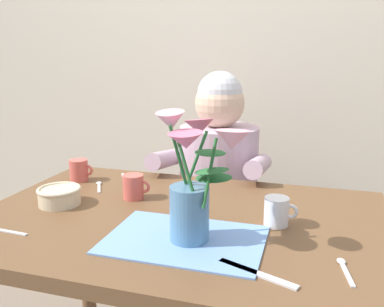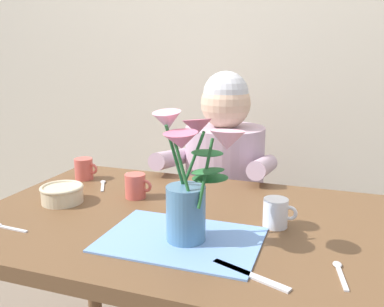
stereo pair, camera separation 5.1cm
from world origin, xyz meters
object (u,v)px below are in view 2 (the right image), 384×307
(seated_person, at_px, (224,202))
(coffee_cup, at_px, (276,213))
(ceramic_bowl, at_px, (62,193))
(tea_cup, at_px, (136,186))
(dinner_knife, at_px, (250,275))
(ceramic_mug, at_px, (84,169))
(flower_vase, at_px, (190,181))

(seated_person, height_order, coffee_cup, seated_person)
(ceramic_bowl, xyz_separation_m, tea_cup, (0.20, 0.12, 0.01))
(ceramic_bowl, height_order, dinner_knife, ceramic_bowl)
(seated_person, bearing_deg, ceramic_bowl, -118.53)
(ceramic_bowl, height_order, coffee_cup, coffee_cup)
(ceramic_mug, height_order, coffee_cup, same)
(seated_person, distance_m, ceramic_mug, 0.63)
(seated_person, bearing_deg, coffee_cup, -61.20)
(seated_person, height_order, ceramic_mug, seated_person)
(seated_person, xyz_separation_m, ceramic_mug, (-0.44, -0.39, 0.22))
(seated_person, height_order, flower_vase, seated_person)
(dinner_knife, bearing_deg, tea_cup, 162.61)
(seated_person, distance_m, ceramic_bowl, 0.76)
(ceramic_bowl, distance_m, dinner_knife, 0.70)
(seated_person, distance_m, dinner_knife, 0.94)
(ceramic_mug, xyz_separation_m, coffee_cup, (0.75, -0.20, 0.00))
(coffee_cup, bearing_deg, dinner_knife, -93.08)
(dinner_knife, height_order, tea_cup, tea_cup)
(coffee_cup, height_order, tea_cup, same)
(flower_vase, relative_size, ceramic_bowl, 2.45)
(ceramic_bowl, bearing_deg, coffee_cup, 2.98)
(ceramic_bowl, xyz_separation_m, dinner_knife, (0.66, -0.25, -0.03))
(flower_vase, xyz_separation_m, tea_cup, (-0.28, 0.25, -0.12))
(coffee_cup, distance_m, tea_cup, 0.48)
(flower_vase, relative_size, coffee_cup, 3.59)
(tea_cup, bearing_deg, ceramic_mug, 156.63)
(seated_person, distance_m, flower_vase, 0.84)
(ceramic_bowl, bearing_deg, dinner_knife, -20.47)
(flower_vase, bearing_deg, dinner_knife, -33.27)
(flower_vase, relative_size, dinner_knife, 1.76)
(ceramic_mug, relative_size, coffee_cup, 1.00)
(seated_person, relative_size, ceramic_mug, 12.20)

